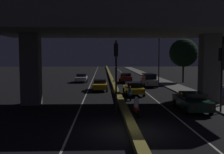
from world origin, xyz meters
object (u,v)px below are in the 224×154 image
(traffic_light_right_of_median, at_px, (221,67))
(car_taxi_yellow_second, at_px, (134,88))
(car_silver_third, at_px, (149,80))
(car_dark_green_lead, at_px, (192,101))
(motorcycle_blue_filtering_mid, at_px, (130,94))
(street_lamp, at_px, (157,55))
(car_white_second_oncoming, at_px, (82,78))
(traffic_light_left_of_median, at_px, (116,64))
(car_dark_red_fourth, at_px, (125,78))
(motorcycle_red_filtering_near, at_px, (136,108))
(pedestrian_on_sidewalk, at_px, (223,95))
(car_taxi_yellow_lead_oncoming, at_px, (100,85))

(traffic_light_right_of_median, xyz_separation_m, car_taxi_yellow_second, (-5.40, 9.45, -2.70))
(traffic_light_right_of_median, relative_size, car_silver_third, 1.20)
(car_dark_green_lead, relative_size, motorcycle_blue_filtering_mid, 2.38)
(street_lamp, bearing_deg, car_white_second_oncoming, 169.09)
(car_dark_green_lead, bearing_deg, traffic_light_left_of_median, 100.04)
(traffic_light_right_of_median, xyz_separation_m, car_dark_red_fourth, (-5.06, 23.57, -2.63))
(traffic_light_right_of_median, relative_size, motorcycle_red_filtering_near, 2.73)
(car_silver_third, height_order, car_dark_red_fourth, car_silver_third)
(traffic_light_left_of_median, height_order, pedestrian_on_sidewalk, traffic_light_left_of_median)
(street_lamp, relative_size, car_dark_red_fourth, 1.81)
(street_lamp, relative_size, car_dark_green_lead, 1.59)
(traffic_light_left_of_median, bearing_deg, motorcycle_red_filtering_near, -29.27)
(street_lamp, relative_size, car_taxi_yellow_lead_oncoming, 1.69)
(car_silver_third, height_order, pedestrian_on_sidewalk, car_silver_third)
(car_dark_green_lead, xyz_separation_m, car_silver_third, (-0.42, 16.57, 0.25))
(traffic_light_left_of_median, distance_m, traffic_light_right_of_median, 7.83)
(car_taxi_yellow_second, bearing_deg, pedestrian_on_sidewalk, -137.58)
(motorcycle_blue_filtering_mid, bearing_deg, street_lamp, -20.92)
(car_taxi_yellow_lead_oncoming, bearing_deg, street_lamp, 132.83)
(traffic_light_left_of_median, relative_size, traffic_light_right_of_median, 1.06)
(traffic_light_left_of_median, relative_size, car_dark_red_fourth, 1.29)
(traffic_light_left_of_median, xyz_separation_m, car_taxi_yellow_second, (2.43, 9.45, -2.91))
(car_taxi_yellow_second, bearing_deg, street_lamp, -24.11)
(pedestrian_on_sidewalk, bearing_deg, street_lamp, 94.42)
(car_dark_green_lead, distance_m, motorcycle_blue_filtering_mid, 6.90)
(car_silver_third, bearing_deg, street_lamp, -24.64)
(traffic_light_right_of_median, height_order, car_dark_red_fourth, traffic_light_right_of_median)
(traffic_light_left_of_median, distance_m, motorcycle_blue_filtering_mid, 7.23)
(traffic_light_right_of_median, xyz_separation_m, car_dark_green_lead, (-1.84, 0.93, -2.71))
(traffic_light_left_of_median, distance_m, car_taxi_yellow_second, 10.18)
(car_dark_green_lead, height_order, car_dark_red_fourth, car_dark_red_fourth)
(car_dark_green_lead, height_order, car_taxi_yellow_second, car_dark_green_lead)
(car_taxi_yellow_second, relative_size, car_silver_third, 0.98)
(street_lamp, relative_size, motorcycle_blue_filtering_mid, 3.78)
(traffic_light_left_of_median, bearing_deg, motorcycle_blue_filtering_mid, 75.04)
(street_lamp, bearing_deg, motorcycle_blue_filtering_mid, -110.60)
(street_lamp, distance_m, car_taxi_yellow_lead_oncoming, 12.93)
(car_silver_third, distance_m, motorcycle_red_filtering_near, 18.76)
(motorcycle_blue_filtering_mid, distance_m, pedestrian_on_sidewalk, 8.41)
(street_lamp, distance_m, car_silver_third, 6.23)
(traffic_light_left_of_median, bearing_deg, pedestrian_on_sidewalk, 15.34)
(traffic_light_right_of_median, distance_m, car_dark_green_lead, 3.40)
(street_lamp, relative_size, car_silver_third, 1.80)
(car_dark_red_fourth, bearing_deg, car_white_second_oncoming, 83.26)
(motorcycle_red_filtering_near, bearing_deg, car_dark_red_fourth, -7.03)
(traffic_light_left_of_median, bearing_deg, car_silver_third, 72.34)
(car_taxi_yellow_second, distance_m, car_silver_third, 8.65)
(car_dark_red_fourth, bearing_deg, motorcycle_blue_filtering_mid, 177.36)
(traffic_light_right_of_median, bearing_deg, motorcycle_blue_filtering_mid, 134.18)
(car_dark_red_fourth, bearing_deg, motorcycle_red_filtering_near, 177.75)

